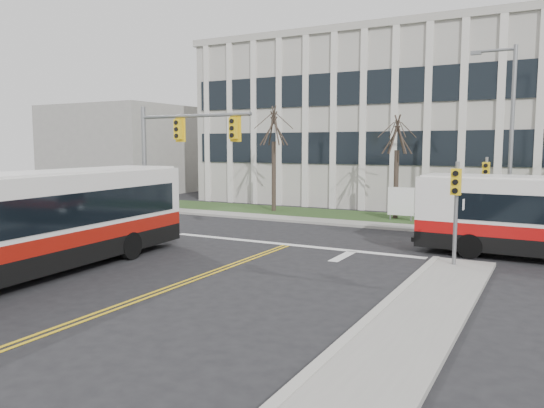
# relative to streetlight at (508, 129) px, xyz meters

# --- Properties ---
(ground) EXTENTS (120.00, 120.00, 0.00)m
(ground) POSITION_rel_streetlight_xyz_m (-8.03, -16.20, -5.19)
(ground) COLOR black
(ground) RESTS_ON ground
(sidewalk_cross) EXTENTS (44.00, 1.60, 0.14)m
(sidewalk_cross) POSITION_rel_streetlight_xyz_m (-3.03, -1.00, -5.12)
(sidewalk_cross) COLOR #9E9B93
(sidewalk_cross) RESTS_ON ground
(building_lawn) EXTENTS (44.00, 5.00, 0.12)m
(building_lawn) POSITION_rel_streetlight_xyz_m (-3.03, 1.80, -5.13)
(building_lawn) COLOR #2B441D
(building_lawn) RESTS_ON ground
(office_building) EXTENTS (40.00, 16.00, 12.00)m
(office_building) POSITION_rel_streetlight_xyz_m (-3.03, 13.80, 0.81)
(office_building) COLOR #B4AFA6
(office_building) RESTS_ON ground
(building_annex) EXTENTS (12.00, 12.00, 8.00)m
(building_annex) POSITION_rel_streetlight_xyz_m (-34.03, 9.80, -1.19)
(building_annex) COLOR #9E9B93
(building_annex) RESTS_ON ground
(mast_arm_signal) EXTENTS (6.11, 0.38, 6.20)m
(mast_arm_signal) POSITION_rel_streetlight_xyz_m (-13.65, -9.04, -0.94)
(mast_arm_signal) COLOR slate
(mast_arm_signal) RESTS_ON ground
(signal_pole_near) EXTENTS (0.34, 0.39, 3.80)m
(signal_pole_near) POSITION_rel_streetlight_xyz_m (-0.83, -9.30, -2.69)
(signal_pole_near) COLOR slate
(signal_pole_near) RESTS_ON ground
(signal_pole_far) EXTENTS (0.34, 0.39, 3.80)m
(signal_pole_far) POSITION_rel_streetlight_xyz_m (-0.83, -0.80, -2.69)
(signal_pole_far) COLOR slate
(signal_pole_far) RESTS_ON ground
(streetlight) EXTENTS (2.15, 0.25, 9.20)m
(streetlight) POSITION_rel_streetlight_xyz_m (0.00, 0.00, 0.00)
(streetlight) COLOR slate
(streetlight) RESTS_ON ground
(directory_sign) EXTENTS (1.50, 0.12, 2.00)m
(directory_sign) POSITION_rel_streetlight_xyz_m (-5.53, 1.30, -4.02)
(directory_sign) COLOR slate
(directory_sign) RESTS_ON ground
(tree_left) EXTENTS (1.80, 1.80, 7.70)m
(tree_left) POSITION_rel_streetlight_xyz_m (-14.03, 1.80, 0.32)
(tree_left) COLOR #42352B
(tree_left) RESTS_ON ground
(tree_mid) EXTENTS (1.80, 1.80, 6.82)m
(tree_mid) POSITION_rel_streetlight_xyz_m (-6.03, 2.00, -0.31)
(tree_mid) COLOR #42352B
(tree_mid) RESTS_ON ground
(bus_main) EXTENTS (3.78, 12.94, 3.40)m
(bus_main) POSITION_rel_streetlight_xyz_m (-13.03, -16.87, -3.49)
(bus_main) COLOR silver
(bus_main) RESTS_ON ground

